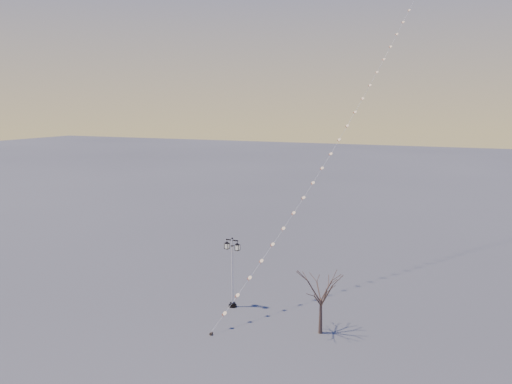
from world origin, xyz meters
The scene contains 4 objects.
ground centered at (0.00, 0.00, 0.00)m, with size 300.00×300.00×0.00m, color #4B4B4B.
street_lamp centered at (-0.03, 3.14, 2.65)m, with size 1.21×0.53×4.78m.
bare_tree centered at (6.58, 1.48, 2.63)m, with size 2.28×2.28×3.79m.
kite_train centered at (5.24, 15.57, 15.16)m, with size 9.53×34.48×30.58m.
Camera 1 is at (15.14, -27.52, 13.47)m, focal length 37.59 mm.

